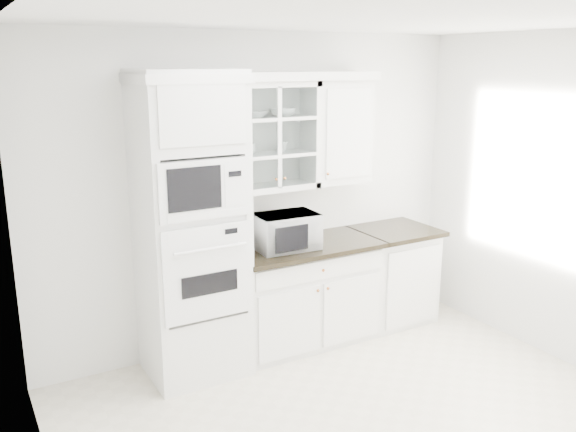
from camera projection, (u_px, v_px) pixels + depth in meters
ground at (377, 431)px, 4.15m from camera, size 4.00×3.50×0.01m
room_shell at (347, 165)px, 4.08m from camera, size 4.00×3.50×2.70m
oven_column at (191, 229)px, 4.70m from camera, size 0.76×0.68×2.40m
base_cabinet_run at (303, 293)px, 5.40m from camera, size 1.32×0.67×0.92m
extra_base_cabinet at (392, 274)px, 5.87m from camera, size 0.72×0.67×0.92m
upper_cabinet_glass at (270, 136)px, 5.05m from camera, size 0.80×0.33×0.90m
upper_cabinet_solid at (337, 132)px, 5.37m from camera, size 0.55×0.33×0.90m
crown_molding at (259, 76)px, 4.86m from camera, size 2.14×0.38×0.07m
countertop_microwave at (285, 231)px, 5.12m from camera, size 0.54×0.46×0.30m
bowl_a at (254, 114)px, 4.95m from camera, size 0.25×0.25×0.05m
bowl_b at (282, 112)px, 5.05m from camera, size 0.23×0.23×0.07m
cup_a at (249, 149)px, 4.98m from camera, size 0.13×0.13×0.09m
cup_b at (282, 147)px, 5.14m from camera, size 0.10×0.10×0.09m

